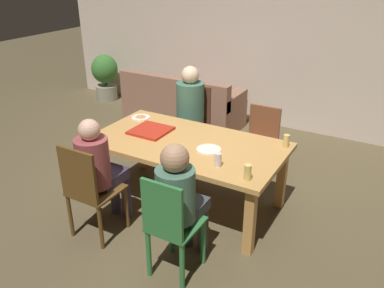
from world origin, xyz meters
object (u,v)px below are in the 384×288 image
(person_0, at_px, (188,108))
(plate_1, at_px, (209,149))
(chair_2, at_px, (170,226))
(drinking_glass_1, at_px, (286,141))
(dining_table, at_px, (187,150))
(person_2, at_px, (180,196))
(person_1, at_px, (99,166))
(couch, at_px, (182,106))
(drinking_glass_2, at_px, (248,172))
(pizza_box_0, at_px, (151,130))
(plate_0, at_px, (141,117))
(drinking_glass_0, at_px, (218,160))
(chair_1, at_px, (88,188))
(potted_plant, at_px, (105,75))
(chair_3, at_px, (260,139))
(chair_0, at_px, (194,119))

(person_0, relative_size, plate_1, 5.18)
(chair_2, relative_size, drinking_glass_1, 7.37)
(dining_table, bearing_deg, person_2, -63.18)
(person_1, xyz_separation_m, couch, (-0.75, 2.74, -0.39))
(person_0, distance_m, drinking_glass_2, 1.83)
(dining_table, relative_size, drinking_glass_1, 15.36)
(drinking_glass_1, bearing_deg, pizza_box_0, -165.62)
(person_0, bearing_deg, couch, 124.77)
(person_0, relative_size, plate_0, 5.73)
(dining_table, xyz_separation_m, drinking_glass_1, (0.92, 0.39, 0.15))
(plate_0, xyz_separation_m, couch, (-0.42, 1.63, -0.45))
(chair_2, bearing_deg, couch, 119.51)
(person_2, height_order, plate_0, person_2)
(person_0, height_order, drinking_glass_0, person_0)
(pizza_box_0, distance_m, drinking_glass_1, 1.44)
(person_0, height_order, plate_1, person_0)
(person_2, bearing_deg, person_1, 175.06)
(chair_1, xyz_separation_m, couch, (-0.75, 2.91, -0.25))
(person_2, height_order, drinking_glass_0, person_2)
(drinking_glass_2, bearing_deg, plate_0, 156.41)
(chair_1, distance_m, chair_2, 0.93)
(person_1, bearing_deg, drinking_glass_2, 16.38)
(drinking_glass_2, xyz_separation_m, couch, (-2.07, 2.35, -0.51))
(drinking_glass_0, bearing_deg, plate_0, 154.68)
(drinking_glass_2, distance_m, couch, 3.18)
(drinking_glass_0, height_order, drinking_glass_2, drinking_glass_2)
(chair_2, relative_size, potted_plant, 1.12)
(person_1, relative_size, person_2, 0.99)
(dining_table, xyz_separation_m, chair_2, (0.44, -1.02, -0.14))
(plate_0, relative_size, drinking_glass_2, 1.55)
(dining_table, relative_size, plate_0, 8.99)
(dining_table, relative_size, chair_2, 2.08)
(chair_3, distance_m, drinking_glass_2, 1.46)
(chair_1, bearing_deg, person_2, 5.39)
(pizza_box_0, relative_size, drinking_glass_0, 3.06)
(chair_0, xyz_separation_m, chair_3, (0.93, -0.04, -0.07))
(plate_1, distance_m, couch, 2.55)
(drinking_glass_2, bearing_deg, dining_table, 153.97)
(person_0, height_order, potted_plant, person_0)
(plate_0, height_order, potted_plant, potted_plant)
(drinking_glass_2, bearing_deg, couch, 131.36)
(person_1, height_order, chair_3, person_1)
(chair_1, height_order, potted_plant, chair_1)
(person_2, height_order, drinking_glass_2, person_2)
(chair_3, height_order, plate_0, chair_3)
(chair_0, distance_m, person_2, 2.10)
(plate_0, bearing_deg, plate_1, -18.63)
(person_0, relative_size, chair_2, 1.33)
(person_2, relative_size, plate_0, 5.38)
(dining_table, distance_m, person_1, 0.93)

